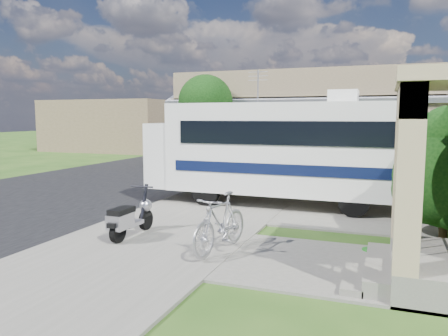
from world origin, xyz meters
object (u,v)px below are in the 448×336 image
(pickup_truck, at_px, (201,153))
(bicycle, at_px, (220,226))
(scooter, at_px, (129,218))
(van, at_px, (235,144))
(garden_hose, at_px, (371,254))
(motorhome, at_px, (280,148))

(pickup_truck, bearing_deg, bicycle, 109.89)
(scooter, height_order, van, van)
(scooter, distance_m, bicycle, 2.28)
(garden_hose, bearing_deg, scooter, -174.00)
(pickup_truck, relative_size, van, 0.95)
(scooter, distance_m, van, 21.40)
(motorhome, relative_size, van, 1.43)
(scooter, bearing_deg, bicycle, -6.88)
(motorhome, relative_size, garden_hose, 23.27)
(scooter, bearing_deg, garden_hose, 5.81)
(motorhome, bearing_deg, van, 113.76)
(bicycle, distance_m, van, 22.26)
(bicycle, height_order, garden_hose, bicycle)
(motorhome, distance_m, van, 17.33)
(scooter, bearing_deg, pickup_truck, 106.98)
(motorhome, xyz_separation_m, bicycle, (0.05, -5.27, -1.18))
(motorhome, relative_size, scooter, 4.83)
(scooter, relative_size, pickup_truck, 0.31)
(van, relative_size, garden_hose, 16.29)
(pickup_truck, height_order, van, van)
(motorhome, bearing_deg, garden_hose, -57.00)
(pickup_truck, bearing_deg, garden_hose, 120.09)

